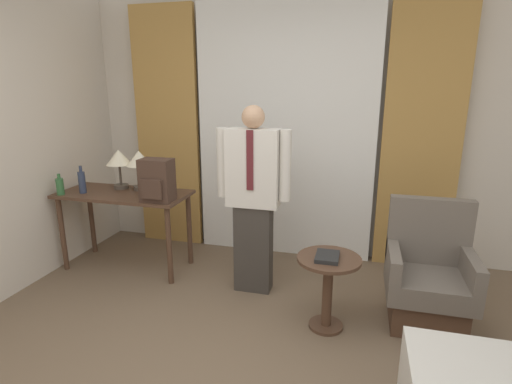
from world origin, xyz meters
The scene contains 14 objects.
wall_back centered at (0.00, 2.64, 1.35)m, with size 10.00×0.06×2.70m.
curtain_sheer_center centered at (0.00, 2.51, 1.29)m, with size 1.83×0.06×2.58m.
curtain_drape_left centered at (-1.31, 2.51, 1.29)m, with size 0.72×0.06×2.58m.
curtain_drape_right centered at (1.31, 2.51, 1.29)m, with size 0.72×0.06×2.58m.
desk centered at (-1.42, 1.75, 0.66)m, with size 1.26×0.56×0.77m.
table_lamp_left centered at (-1.54, 1.89, 1.06)m, with size 0.25×0.25×0.39m.
table_lamp_right centered at (-1.31, 1.89, 1.06)m, with size 0.25×0.25×0.39m.
bottle_near_edge centered at (-1.96, 1.54, 0.85)m, with size 0.07×0.07×0.20m.
bottle_by_lamp centered at (-1.80, 1.64, 0.88)m, with size 0.07×0.07×0.27m.
backpack centered at (-0.97, 1.58, 0.96)m, with size 0.28×0.21×0.38m.
person centered at (-0.09, 1.63, 0.88)m, with size 0.64×0.21×1.62m.
armchair centered at (1.32, 1.47, 0.34)m, with size 0.61×0.56×0.94m.
side_table centered at (0.60, 1.19, 0.39)m, with size 0.47×0.47×0.57m.
book centered at (0.58, 1.17, 0.59)m, with size 0.16×0.22×0.03m.
Camera 1 is at (0.76, -1.51, 1.78)m, focal length 28.00 mm.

